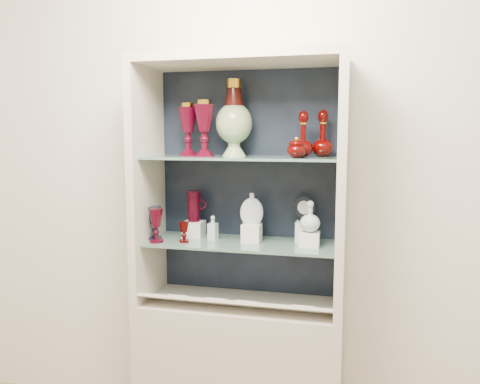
% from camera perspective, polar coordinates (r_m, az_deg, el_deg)
% --- Properties ---
extents(wall_back, '(3.50, 0.02, 2.80)m').
position_cam_1_polar(wall_back, '(2.46, 1.18, 2.93)').
color(wall_back, silver).
rests_on(wall_back, ground).
extents(cabinet_base, '(1.00, 0.40, 0.75)m').
position_cam_1_polar(cabinet_base, '(2.54, 0.00, -21.20)').
color(cabinet_base, beige).
rests_on(cabinet_base, ground).
extents(cabinet_back_panel, '(0.98, 0.02, 1.15)m').
position_cam_1_polar(cabinet_back_panel, '(2.43, 1.03, 1.12)').
color(cabinet_back_panel, black).
rests_on(cabinet_back_panel, cabinet_base).
extents(cabinet_side_left, '(0.04, 0.40, 1.15)m').
position_cam_1_polar(cabinet_side_left, '(2.41, -11.20, 0.91)').
color(cabinet_side_left, beige).
rests_on(cabinet_side_left, cabinet_base).
extents(cabinet_side_right, '(0.04, 0.40, 1.15)m').
position_cam_1_polar(cabinet_side_right, '(2.19, 12.31, 0.29)').
color(cabinet_side_right, beige).
rests_on(cabinet_side_right, cabinet_base).
extents(cabinet_top_cap, '(1.00, 0.40, 0.04)m').
position_cam_1_polar(cabinet_top_cap, '(2.26, 0.00, 15.79)').
color(cabinet_top_cap, beige).
rests_on(cabinet_top_cap, cabinet_side_left).
extents(shelf_lower, '(0.92, 0.34, 0.01)m').
position_cam_1_polar(shelf_lower, '(2.32, 0.11, -6.24)').
color(shelf_lower, slate).
rests_on(shelf_lower, cabinet_side_left).
extents(shelf_upper, '(0.92, 0.34, 0.01)m').
position_cam_1_polar(shelf_upper, '(2.26, 0.12, 4.19)').
color(shelf_upper, slate).
rests_on(shelf_upper, cabinet_side_left).
extents(label_ledge, '(0.92, 0.17, 0.09)m').
position_cam_1_polar(label_ledge, '(2.27, -0.66, -13.46)').
color(label_ledge, beige).
rests_on(label_ledge, cabinet_base).
extents(label_card_0, '(0.10, 0.06, 0.03)m').
position_cam_1_polar(label_card_0, '(2.22, 7.80, -13.66)').
color(label_card_0, white).
rests_on(label_card_0, label_ledge).
extents(label_card_1, '(0.10, 0.06, 0.03)m').
position_cam_1_polar(label_card_1, '(2.34, -7.31, -12.48)').
color(label_card_1, white).
rests_on(label_card_1, label_ledge).
extents(label_card_2, '(0.10, 0.06, 0.03)m').
position_cam_1_polar(label_card_2, '(2.25, 0.92, -13.23)').
color(label_card_2, white).
rests_on(label_card_2, label_ledge).
extents(label_card_3, '(0.10, 0.06, 0.03)m').
position_cam_1_polar(label_card_3, '(2.29, -2.70, -12.93)').
color(label_card_3, white).
rests_on(label_card_3, label_ledge).
extents(pedestal_lamp_left, '(0.11, 0.11, 0.26)m').
position_cam_1_polar(pedestal_lamp_left, '(2.37, -6.36, 7.59)').
color(pedestal_lamp_left, '#420312').
rests_on(pedestal_lamp_left, shelf_upper).
extents(pedestal_lamp_right, '(0.13, 0.13, 0.27)m').
position_cam_1_polar(pedestal_lamp_right, '(2.30, -4.38, 7.75)').
color(pedestal_lamp_right, '#420312').
rests_on(pedestal_lamp_right, shelf_upper).
extents(enamel_urn, '(0.22, 0.22, 0.37)m').
position_cam_1_polar(enamel_urn, '(2.32, -0.73, 9.02)').
color(enamel_urn, '#0F4622').
rests_on(enamel_urn, shelf_upper).
extents(ruby_decanter_a, '(0.13, 0.13, 0.24)m').
position_cam_1_polar(ruby_decanter_a, '(2.23, 7.71, 7.35)').
color(ruby_decanter_a, '#470200').
rests_on(ruby_decanter_a, shelf_upper).
extents(ruby_decanter_b, '(0.13, 0.13, 0.24)m').
position_cam_1_polar(ruby_decanter_b, '(2.28, 10.05, 7.22)').
color(ruby_decanter_b, '#470200').
rests_on(ruby_decanter_b, shelf_upper).
extents(lidded_bowl, '(0.10, 0.10, 0.10)m').
position_cam_1_polar(lidded_bowl, '(2.14, 6.90, 5.47)').
color(lidded_bowl, '#470200').
rests_on(lidded_bowl, shelf_upper).
extents(cobalt_goblet, '(0.09, 0.09, 0.17)m').
position_cam_1_polar(cobalt_goblet, '(2.40, -10.39, -3.71)').
color(cobalt_goblet, '#081643').
rests_on(cobalt_goblet, shelf_lower).
extents(ruby_goblet_tall, '(0.08, 0.08, 0.17)m').
position_cam_1_polar(ruby_goblet_tall, '(2.33, -10.18, -4.03)').
color(ruby_goblet_tall, '#420312').
rests_on(ruby_goblet_tall, shelf_lower).
extents(ruby_goblet_small, '(0.06, 0.06, 0.10)m').
position_cam_1_polar(ruby_goblet_small, '(2.31, -6.84, -4.89)').
color(ruby_goblet_small, '#470200').
rests_on(ruby_goblet_small, shelf_lower).
extents(riser_ruby_pitcher, '(0.10, 0.10, 0.08)m').
position_cam_1_polar(riser_ruby_pitcher, '(2.44, -5.63, -4.50)').
color(riser_ruby_pitcher, silver).
rests_on(riser_ruby_pitcher, shelf_lower).
extents(ruby_pitcher, '(0.13, 0.10, 0.16)m').
position_cam_1_polar(ruby_pitcher, '(2.42, -5.66, -1.72)').
color(ruby_pitcher, '#420312').
rests_on(ruby_pitcher, riser_ruby_pitcher).
extents(clear_square_bottle, '(0.05, 0.05, 0.12)m').
position_cam_1_polar(clear_square_bottle, '(2.35, -3.33, -4.36)').
color(clear_square_bottle, '#AAC1C9').
rests_on(clear_square_bottle, shelf_lower).
extents(riser_flat_flask, '(0.09, 0.09, 0.09)m').
position_cam_1_polar(riser_flat_flask, '(2.30, 1.43, -5.01)').
color(riser_flat_flask, silver).
rests_on(riser_flat_flask, shelf_lower).
extents(flat_flask, '(0.12, 0.08, 0.16)m').
position_cam_1_polar(flat_flask, '(2.28, 1.44, -1.97)').
color(flat_flask, silver).
rests_on(flat_flask, riser_flat_flask).
extents(riser_clear_round_decanter, '(0.09, 0.09, 0.07)m').
position_cam_1_polar(riser_clear_round_decanter, '(2.24, 8.49, -5.73)').
color(riser_clear_round_decanter, silver).
rests_on(riser_clear_round_decanter, shelf_lower).
extents(clear_round_decanter, '(0.12, 0.12, 0.14)m').
position_cam_1_polar(clear_round_decanter, '(2.21, 8.54, -3.05)').
color(clear_round_decanter, '#AAC1C9').
rests_on(clear_round_decanter, riser_clear_round_decanter).
extents(riser_cameo_medallion, '(0.08, 0.08, 0.10)m').
position_cam_1_polar(riser_cameo_medallion, '(2.33, 7.81, -4.80)').
color(riser_cameo_medallion, silver).
rests_on(riser_cameo_medallion, shelf_lower).
extents(cameo_medallion, '(0.12, 0.07, 0.13)m').
position_cam_1_polar(cameo_medallion, '(2.31, 7.85, -2.01)').
color(cameo_medallion, black).
rests_on(cameo_medallion, riser_cameo_medallion).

